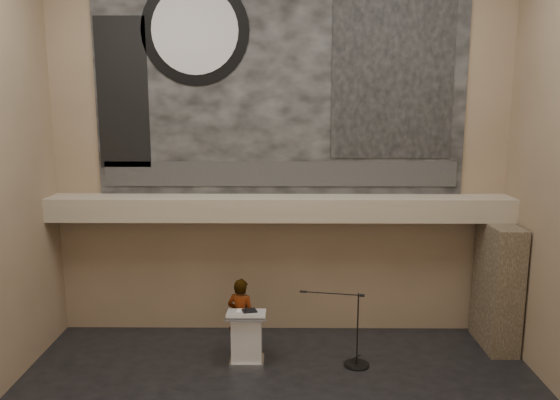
{
  "coord_description": "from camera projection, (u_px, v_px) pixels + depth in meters",
  "views": [
    {
      "loc": [
        0.09,
        -7.99,
        5.3
      ],
      "look_at": [
        0.0,
        3.2,
        3.2
      ],
      "focal_mm": 35.0,
      "sensor_mm": 36.0,
      "label": 1
    }
  ],
  "objects": [
    {
      "name": "banner_clock_face",
      "position": [
        195.0,
        30.0,
        11.46
      ],
      "size": [
        1.84,
        0.02,
        1.84
      ],
      "primitive_type": "cylinder",
      "rotation": [
        1.57,
        0.0,
        0.0
      ],
      "color": "silver",
      "rests_on": "banner"
    },
    {
      "name": "banner_brick_print",
      "position": [
        122.0,
        93.0,
        11.73
      ],
      "size": [
        1.1,
        0.02,
        3.2
      ],
      "primitive_type": "cube",
      "color": "black",
      "rests_on": "banner"
    },
    {
      "name": "wall_back",
      "position": [
        280.0,
        146.0,
        11.98
      ],
      "size": [
        10.0,
        0.02,
        8.5
      ],
      "primitive_type": "cube",
      "color": "#806D51",
      "rests_on": "floor"
    },
    {
      "name": "mic_stand",
      "position": [
        355.0,
        355.0,
        10.95
      ],
      "size": [
        1.4,
        0.52,
        1.52
      ],
      "rotation": [
        0.0,
        0.0,
        -0.17
      ],
      "color": "black",
      "rests_on": "floor"
    },
    {
      "name": "lectern",
      "position": [
        247.0,
        337.0,
        10.99
      ],
      "size": [
        0.77,
        0.56,
        1.14
      ],
      "rotation": [
        0.0,
        0.0,
        0.0
      ],
      "color": "silver",
      "rests_on": "floor"
    },
    {
      "name": "banner",
      "position": [
        280.0,
        79.0,
        11.69
      ],
      "size": [
        8.0,
        0.05,
        5.0
      ],
      "primitive_type": "cube",
      "color": "black",
      "rests_on": "wall_back"
    },
    {
      "name": "sprinkler_left",
      "position": [
        207.0,
        221.0,
        11.84
      ],
      "size": [
        0.04,
        0.04,
        0.06
      ],
      "primitive_type": "cylinder",
      "color": "#B2893D",
      "rests_on": "soffit"
    },
    {
      "name": "wall_front",
      "position": [
        272.0,
        239.0,
        4.12
      ],
      "size": [
        10.0,
        0.02,
        8.5
      ],
      "primitive_type": "cube",
      "color": "#806D51",
      "rests_on": "floor"
    },
    {
      "name": "speaker_person",
      "position": [
        241.0,
        317.0,
        11.28
      ],
      "size": [
        0.71,
        0.58,
        1.66
      ],
      "primitive_type": "imported",
      "rotation": [
        0.0,
        0.0,
        2.79
      ],
      "color": "silver",
      "rests_on": "floor"
    },
    {
      "name": "banner_text_strip",
      "position": [
        280.0,
        174.0,
        12.02
      ],
      "size": [
        7.76,
        0.02,
        0.55
      ],
      "primitive_type": "cube",
      "color": "#2C2C2C",
      "rests_on": "banner"
    },
    {
      "name": "stone_pier",
      "position": [
        497.0,
        286.0,
        11.64
      ],
      "size": [
        0.6,
        1.4,
        2.7
      ],
      "primitive_type": "cube",
      "color": "#44382A",
      "rests_on": "floor"
    },
    {
      "name": "banner_clock_rim",
      "position": [
        195.0,
        30.0,
        11.48
      ],
      "size": [
        2.3,
        0.02,
        2.3
      ],
      "primitive_type": "cylinder",
      "rotation": [
        1.57,
        0.0,
        0.0
      ],
      "color": "black",
      "rests_on": "banner"
    },
    {
      "name": "sprinkler_right",
      "position": [
        368.0,
        221.0,
        11.82
      ],
      "size": [
        0.04,
        0.04,
        0.06
      ],
      "primitive_type": "cylinder",
      "color": "#B2893D",
      "rests_on": "soffit"
    },
    {
      "name": "soffit",
      "position": [
        280.0,
        208.0,
        11.83
      ],
      "size": [
        10.0,
        0.8,
        0.5
      ],
      "primitive_type": "cube",
      "color": "tan",
      "rests_on": "wall_back"
    },
    {
      "name": "papers",
      "position": [
        242.0,
        312.0,
        10.87
      ],
      "size": [
        0.27,
        0.34,
        0.0
      ],
      "primitive_type": "cube",
      "rotation": [
        0.0,
        0.0,
        -0.16
      ],
      "color": "white",
      "rests_on": "lectern"
    },
    {
      "name": "binder",
      "position": [
        249.0,
        311.0,
        10.87
      ],
      "size": [
        0.33,
        0.3,
        0.04
      ],
      "primitive_type": "cube",
      "rotation": [
        0.0,
        0.0,
        0.32
      ],
      "color": "black",
      "rests_on": "lectern"
    },
    {
      "name": "banner_building_print",
      "position": [
        393.0,
        74.0,
        11.61
      ],
      "size": [
        2.6,
        0.02,
        3.6
      ],
      "primitive_type": "cube",
      "color": "black",
      "rests_on": "banner"
    }
  ]
}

